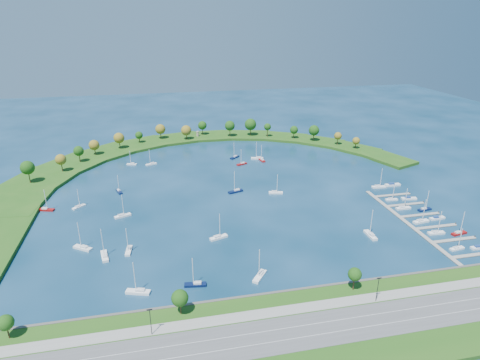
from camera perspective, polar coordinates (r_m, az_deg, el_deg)
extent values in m
plane|color=#07283E|center=(247.15, -0.89, -1.37)|extent=(700.00, 700.00, 0.00)
cube|color=#1F4F15|center=(145.18, 9.31, -20.39)|extent=(420.00, 42.00, 1.60)
cube|color=#474442|center=(160.51, 6.51, -15.40)|extent=(420.00, 1.20, 1.80)
cube|color=#515154|center=(144.61, 9.34, -20.14)|extent=(420.00, 16.00, 0.12)
cube|color=gray|center=(152.33, 7.80, -17.48)|extent=(420.00, 5.00, 0.12)
cube|color=silver|center=(142.87, 9.72, -20.76)|extent=(420.00, 0.15, 0.02)
cube|color=silver|center=(146.28, 8.97, -19.49)|extent=(420.00, 0.15, 0.02)
cylinder|color=#382314|center=(157.63, -29.77, -18.02)|extent=(0.56, 0.56, 4.90)
sphere|color=#194010|center=(155.58, -30.02, -17.02)|extent=(5.20, 5.20, 5.20)
cylinder|color=#382314|center=(148.94, -8.35, -17.31)|extent=(0.56, 0.56, 5.25)
sphere|color=#194010|center=(146.56, -8.43, -16.15)|extent=(6.00, 6.00, 6.00)
cylinder|color=#382314|center=(163.82, 15.65, -13.80)|extent=(0.56, 0.56, 5.60)
sphere|color=#194010|center=(161.66, 15.79, -12.69)|extent=(5.20, 5.20, 5.20)
cylinder|color=black|center=(141.37, -12.42, -18.91)|extent=(0.24, 0.24, 10.00)
cylinder|color=black|center=(159.23, 18.71, -14.39)|extent=(0.24, 0.24, 10.00)
cube|color=#1F4F15|center=(263.53, -29.45, -2.62)|extent=(43.73, 48.72, 2.00)
cube|color=#1F4F15|center=(287.75, -26.39, -0.11)|extent=(50.23, 54.30, 2.00)
cube|color=#1F4F15|center=(309.15, -22.66, 1.95)|extent=(54.07, 56.09, 2.00)
cube|color=#1F4F15|center=(327.17, -18.47, 3.58)|extent=(55.20, 54.07, 2.00)
cube|color=#1F4F15|center=(341.36, -13.93, 4.82)|extent=(53.65, 48.47, 2.00)
cube|color=#1F4F15|center=(351.42, -9.17, 5.68)|extent=(49.62, 39.75, 2.00)
cube|color=#1F4F15|center=(357.12, -4.28, 6.16)|extent=(44.32, 29.96, 2.00)
cube|color=#1F4F15|center=(358.34, 0.68, 6.28)|extent=(49.49, 38.05, 2.00)
cube|color=#1F4F15|center=(355.07, 5.62, 6.03)|extent=(51.13, 44.12, 2.00)
cube|color=#1F4F15|center=(347.36, 10.47, 5.40)|extent=(49.19, 47.96, 2.00)
cube|color=#1F4F15|center=(335.39, 15.15, 4.40)|extent=(43.90, 49.49, 2.00)
cube|color=#1F4F15|center=(319.41, 19.55, 3.01)|extent=(35.67, 48.74, 2.00)
cylinder|color=#382314|center=(282.56, -27.46, 0.44)|extent=(0.56, 0.56, 8.27)
sphere|color=#194010|center=(280.72, -27.66, 1.55)|extent=(8.53, 8.53, 8.53)
cylinder|color=#382314|center=(294.21, -23.71, 1.75)|extent=(0.56, 0.56, 7.01)
sphere|color=olive|center=(292.70, -23.86, 2.65)|extent=(7.14, 7.14, 7.14)
cylinder|color=#382314|center=(308.95, -21.58, 2.96)|extent=(0.56, 0.56, 6.78)
sphere|color=#194010|center=(307.54, -21.70, 3.81)|extent=(7.08, 7.08, 7.08)
cylinder|color=#382314|center=(321.87, -19.68, 3.87)|extent=(0.56, 0.56, 5.92)
sphere|color=olive|center=(320.60, -19.79, 4.64)|extent=(7.68, 7.68, 7.68)
cylinder|color=#382314|center=(331.26, -16.52, 4.83)|extent=(0.56, 0.56, 6.82)
sphere|color=olive|center=(329.89, -16.62, 5.67)|extent=(8.25, 8.25, 8.25)
cylinder|color=#382314|center=(342.98, -13.94, 5.52)|extent=(0.56, 0.56, 5.05)
sphere|color=#194010|center=(341.98, -13.99, 6.12)|extent=(6.10, 6.10, 6.10)
cylinder|color=#382314|center=(350.60, -11.06, 6.23)|extent=(0.56, 0.56, 6.47)
sphere|color=olive|center=(349.33, -11.11, 7.01)|extent=(8.41, 8.41, 8.41)
cylinder|color=#382314|center=(345.03, -7.52, 6.16)|extent=(0.56, 0.56, 5.98)
sphere|color=olive|center=(343.80, -7.56, 6.91)|extent=(8.57, 8.57, 8.57)
cylinder|color=#382314|center=(357.16, -5.28, 6.87)|extent=(0.56, 0.56, 6.85)
sphere|color=#194010|center=(355.91, -5.31, 7.64)|extent=(7.49, 7.49, 7.49)
cylinder|color=#382314|center=(350.66, -1.43, 6.74)|extent=(0.56, 0.56, 7.70)
sphere|color=#194010|center=(349.24, -1.44, 7.62)|extent=(8.54, 8.54, 8.54)
cylinder|color=#382314|center=(353.70, 1.47, 6.88)|extent=(0.56, 0.56, 7.72)
sphere|color=#194010|center=(352.22, 1.48, 7.80)|extent=(10.02, 10.02, 10.02)
cylinder|color=#382314|center=(350.54, 3.86, 6.68)|extent=(0.56, 0.56, 7.47)
sphere|color=#194010|center=(349.27, 3.88, 7.46)|extent=(5.95, 5.95, 5.95)
cylinder|color=#382314|center=(347.98, 7.55, 6.29)|extent=(0.56, 0.56, 5.99)
sphere|color=#194010|center=(346.84, 7.58, 6.99)|extent=(6.78, 6.78, 6.78)
cylinder|color=#382314|center=(343.07, 10.28, 6.01)|extent=(0.56, 0.56, 7.19)
sphere|color=#194010|center=(341.68, 10.34, 6.86)|extent=(8.59, 8.59, 8.59)
cylinder|color=#382314|center=(336.81, 13.51, 5.34)|extent=(0.56, 0.56, 6.01)
sphere|color=olive|center=(335.67, 13.57, 6.03)|extent=(6.08, 6.08, 6.08)
cylinder|color=#382314|center=(330.18, 15.91, 4.69)|extent=(0.56, 0.56, 5.10)
sphere|color=olive|center=(329.15, 15.98, 5.31)|extent=(5.78, 5.78, 5.78)
cylinder|color=gray|center=(353.07, -5.98, 6.44)|extent=(2.20, 2.20, 4.20)
cylinder|color=gray|center=(352.48, -5.99, 6.79)|extent=(2.60, 2.60, 0.30)
cube|color=gray|center=(224.61, 22.39, -5.58)|extent=(2.20, 82.00, 0.40)
cube|color=gray|center=(209.66, 30.11, -9.05)|extent=(22.00, 2.00, 0.40)
cube|color=gray|center=(218.01, 27.89, -7.42)|extent=(22.00, 2.00, 0.40)
cylinder|color=#382314|center=(224.75, 30.07, -6.92)|extent=(0.36, 0.36, 1.60)
cube|color=gray|center=(226.82, 25.85, -5.90)|extent=(22.00, 2.00, 0.40)
cylinder|color=#382314|center=(233.30, 28.00, -5.47)|extent=(0.36, 0.36, 1.60)
cube|color=gray|center=(236.04, 23.98, -4.49)|extent=(22.00, 2.00, 0.40)
cylinder|color=#382314|center=(242.28, 26.09, -4.12)|extent=(0.36, 0.36, 1.60)
cube|color=gray|center=(245.62, 22.25, -3.19)|extent=(22.00, 2.00, 0.40)
cylinder|color=#382314|center=(251.63, 24.33, -2.86)|extent=(0.36, 0.36, 1.60)
cube|color=gray|center=(255.53, 20.66, -1.98)|extent=(22.00, 2.00, 0.40)
cylinder|color=#382314|center=(261.31, 22.69, -1.70)|extent=(0.36, 0.36, 1.60)
cube|color=white|center=(191.24, -15.34, -9.54)|extent=(3.12, 8.40, 0.98)
cube|color=silver|center=(191.51, -15.33, -9.20)|extent=(1.89, 3.02, 0.69)
cylinder|color=silver|center=(187.68, -15.55, -8.07)|extent=(0.32, 0.32, 11.08)
cube|color=white|center=(298.64, -14.94, 2.15)|extent=(7.38, 3.86, 0.85)
cube|color=silver|center=(298.18, -14.83, 2.28)|extent=(2.77, 2.02, 0.60)
cylinder|color=silver|center=(297.16, -15.14, 3.10)|extent=(0.32, 0.32, 9.59)
cube|color=maroon|center=(288.83, 0.26, 2.25)|extent=(8.16, 5.21, 0.95)
cube|color=silver|center=(288.99, 0.39, 2.44)|extent=(3.17, 2.54, 0.67)
cylinder|color=silver|center=(286.56, 0.16, 3.33)|extent=(0.32, 0.32, 10.71)
cube|color=white|center=(168.59, 2.78, -13.35)|extent=(7.60, 8.79, 1.10)
cube|color=silver|center=(168.74, 2.91, -12.93)|extent=(3.37, 3.62, 0.77)
cylinder|color=silver|center=(164.24, 2.72, -11.57)|extent=(0.32, 0.32, 12.33)
cube|color=white|center=(199.58, -21.19, -8.89)|extent=(8.96, 7.38, 1.10)
cube|color=silver|center=(198.54, -21.04, -8.73)|extent=(3.66, 3.32, 0.77)
cylinder|color=silver|center=(196.86, -21.62, -7.15)|extent=(0.32, 0.32, 12.37)
cube|color=white|center=(194.85, -3.01, -8.06)|extent=(9.10, 5.19, 1.05)
cube|color=silver|center=(194.05, -3.25, -7.90)|extent=(3.47, 2.63, 0.74)
cylinder|color=silver|center=(191.99, -2.87, -6.34)|extent=(0.32, 0.32, 11.85)
cube|color=white|center=(164.99, -14.10, -14.98)|extent=(9.64, 5.33, 1.11)
cube|color=silver|center=(164.15, -13.82, -14.76)|extent=(3.65, 2.73, 0.78)
cylinder|color=silver|center=(161.30, -14.58, -13.00)|extent=(0.32, 0.32, 12.54)
cube|color=white|center=(300.79, 2.42, 3.06)|extent=(9.32, 4.57, 1.08)
cube|color=silver|center=(300.51, 2.60, 3.22)|extent=(3.47, 2.45, 0.75)
cylinder|color=silver|center=(298.71, 2.30, 4.26)|extent=(0.32, 0.32, 12.12)
cube|color=white|center=(206.15, 17.83, -7.38)|extent=(2.61, 9.33, 1.12)
cube|color=silver|center=(205.01, 17.98, -7.27)|extent=(1.83, 3.27, 0.78)
cylinder|color=silver|center=(203.57, 17.95, -5.60)|extent=(0.32, 0.32, 12.60)
cube|color=#09153A|center=(253.87, -16.59, -1.58)|extent=(4.53, 7.82, 0.91)
cube|color=silver|center=(254.25, -16.66, -1.36)|extent=(2.28, 2.99, 0.63)
cylinder|color=silver|center=(251.25, -16.69, -0.47)|extent=(0.32, 0.32, 10.19)
cube|color=#09153A|center=(302.59, -0.76, 3.19)|extent=(7.97, 7.28, 1.01)
cube|color=silver|center=(302.94, -0.66, 3.38)|extent=(3.33, 3.18, 0.71)
cylinder|color=silver|center=(300.14, -0.84, 4.28)|extent=(0.32, 0.32, 11.41)
cube|color=white|center=(223.02, -16.12, -4.87)|extent=(8.86, 5.40, 1.03)
cube|color=silver|center=(222.43, -16.35, -4.72)|extent=(3.41, 2.67, 0.72)
cylinder|color=silver|center=(220.51, -16.12, -3.36)|extent=(0.32, 0.32, 11.58)
cube|color=white|center=(242.77, 5.04, -1.78)|extent=(8.66, 4.22, 1.00)
cube|color=silver|center=(242.38, 4.85, -1.59)|extent=(3.22, 2.27, 0.70)
cylinder|color=silver|center=(240.42, 5.25, -0.44)|extent=(0.32, 0.32, 11.26)
cube|color=white|center=(241.18, -21.65, -3.53)|extent=(6.92, 6.72, 0.90)
cube|color=silver|center=(240.51, -21.83, -3.43)|extent=(2.93, 2.89, 0.63)
cylinder|color=silver|center=(239.29, -21.72, -2.28)|extent=(0.32, 0.32, 10.17)
cube|color=maroon|center=(297.07, 3.06, 2.79)|extent=(3.78, 8.37, 0.97)
cube|color=silver|center=(296.12, 3.14, 2.90)|extent=(2.10, 3.08, 0.68)
cylinder|color=silver|center=(295.73, 3.03, 3.92)|extent=(0.32, 0.32, 10.92)
cube|color=maroon|center=(244.64, -25.50, -3.79)|extent=(8.72, 4.80, 1.01)
cube|color=silver|center=(244.73, -25.71, -3.60)|extent=(3.30, 2.46, 0.71)
cylinder|color=silver|center=(241.91, -25.60, -2.48)|extent=(0.32, 0.32, 11.35)
cube|color=white|center=(190.14, -18.46, -10.11)|extent=(4.35, 9.63, 1.12)
cube|color=silver|center=(188.86, -18.47, -10.01)|extent=(2.42, 3.54, 0.78)
cylinder|color=silver|center=(187.38, -18.74, -8.22)|extent=(0.32, 0.32, 12.55)
cube|color=white|center=(295.35, -12.34, 2.18)|extent=(8.15, 4.98, 0.95)
cube|color=silver|center=(295.35, -12.22, 2.36)|extent=(3.14, 2.46, 0.66)
cylinder|color=silver|center=(293.28, -12.55, 3.22)|extent=(0.32, 0.32, 10.65)
cube|color=#09153A|center=(164.95, -6.28, -14.39)|extent=(8.83, 3.57, 1.03)
cube|color=silver|center=(164.40, -5.99, -14.14)|extent=(3.21, 2.08, 0.72)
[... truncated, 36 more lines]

